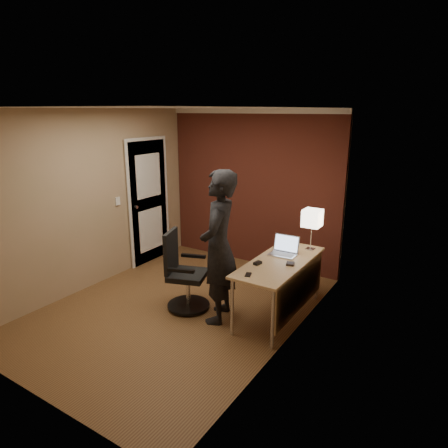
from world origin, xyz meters
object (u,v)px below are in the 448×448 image
(desk, at_px, (285,272))
(mouse, at_px, (258,263))
(desk_lamp, at_px, (312,219))
(laptop, at_px, (285,249))
(phone, at_px, (248,275))
(person, at_px, (219,247))
(office_chair, at_px, (183,276))
(wallet, at_px, (290,264))

(desk, bearing_deg, mouse, -135.88)
(desk_lamp, distance_m, laptop, 0.53)
(laptop, relative_size, mouse, 3.40)
(phone, xyz_separation_m, person, (-0.48, 0.14, 0.19))
(person, bearing_deg, laptop, 122.60)
(laptop, relative_size, person, 0.18)
(laptop, bearing_deg, office_chair, -146.49)
(desk, distance_m, desk_lamp, 0.80)
(laptop, distance_m, phone, 0.83)
(office_chair, xyz_separation_m, person, (0.53, 0.02, 0.48))
(laptop, bearing_deg, wallet, -54.95)
(laptop, bearing_deg, mouse, -103.81)
(desk_lamp, height_order, person, person)
(mouse, distance_m, office_chair, 1.02)
(wallet, relative_size, office_chair, 0.11)
(desk_lamp, xyz_separation_m, mouse, (-0.34, -0.82, -0.40))
(laptop, height_order, phone, laptop)
(laptop, distance_m, office_chair, 1.33)
(phone, height_order, person, person)
(wallet, bearing_deg, laptop, 125.05)
(desk_lamp, bearing_deg, desk, -99.05)
(wallet, xyz_separation_m, person, (-0.75, -0.39, 0.18))
(office_chair, height_order, person, person)
(person, bearing_deg, office_chair, -106.98)
(mouse, relative_size, phone, 0.87)
(mouse, xyz_separation_m, office_chair, (-0.95, -0.22, -0.30))
(desk, bearing_deg, laptop, 116.76)
(desk_lamp, bearing_deg, office_chair, -141.25)
(wallet, distance_m, person, 0.86)
(office_chair, bearing_deg, desk, 20.86)
(desk_lamp, distance_m, mouse, 0.97)
(mouse, xyz_separation_m, person, (-0.42, -0.19, 0.17))
(desk, bearing_deg, phone, -108.08)
(desk, bearing_deg, person, -146.88)
(desk_lamp, xyz_separation_m, laptop, (-0.22, -0.33, -0.35))
(mouse, relative_size, wallet, 0.91)
(desk, relative_size, mouse, 15.00)
(mouse, bearing_deg, phone, -68.88)
(phone, xyz_separation_m, office_chair, (-1.01, 0.12, -0.29))
(desk, xyz_separation_m, desk_lamp, (0.09, 0.58, 0.55))
(desk, bearing_deg, desk_lamp, 80.95)
(laptop, relative_size, phone, 2.95)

